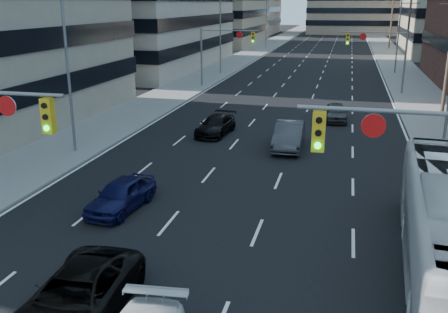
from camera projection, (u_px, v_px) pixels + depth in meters
road_surface at (330, 37)px, 129.10m from camera, size 18.00×300.00×0.02m
sidewalk_left at (286, 36)px, 131.70m from camera, size 5.00×300.00×0.15m
sidewalk_right at (377, 37)px, 126.47m from camera, size 5.00×300.00×0.15m
office_left_far at (210, 5)px, 104.36m from camera, size 20.00×30.00×16.00m
signal_near_right at (448, 170)px, 12.92m from camera, size 6.59×0.33×6.00m
signal_far_left at (223, 46)px, 50.70m from camera, size 6.09×0.33×6.00m
signal_far_right at (380, 49)px, 47.21m from camera, size 6.09×0.33×6.00m
utility_pole_midblock at (409, 24)px, 65.24m from camera, size 2.20×0.28×11.00m
utility_pole_distant at (392, 18)px, 93.08m from camera, size 2.20×0.28×11.00m
streetlight_left_near at (70, 67)px, 27.89m from camera, size 2.03×0.22×9.00m
streetlight_left_mid at (222, 32)px, 60.37m from camera, size 2.03×0.22×9.00m
streetlight_left_far at (267, 22)px, 92.85m from camera, size 2.03×0.22×9.00m
streetlight_right_far at (397, 32)px, 60.31m from camera, size 2.03×0.22×9.00m
black_pickup at (77, 297)px, 13.74m from camera, size 2.59×5.25×1.43m
sedan_blue at (121, 195)px, 21.16m from camera, size 2.03×4.16×1.37m
sedan_grey_center at (289, 136)px, 30.14m from camera, size 1.77×4.81×1.57m
sedan_black_far at (216, 125)px, 33.34m from camera, size 2.18×4.51×1.27m
sedan_grey_right at (336, 112)px, 37.18m from camera, size 1.87×3.97×1.31m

